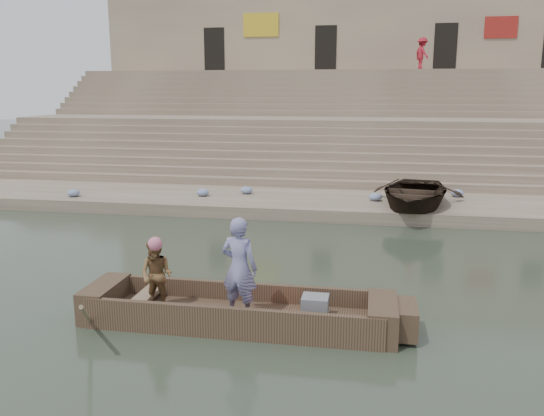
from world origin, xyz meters
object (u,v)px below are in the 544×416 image
(beached_rowboat, at_px, (414,193))
(pedestrian, at_px, (422,53))
(standing_man, at_px, (239,268))
(main_rowboat, at_px, (237,318))
(television, at_px, (315,307))
(rowing_man, at_px, (157,275))

(beached_rowboat, xyz_separation_m, pedestrian, (1.10, 14.35, 5.21))
(beached_rowboat, bearing_deg, standing_man, -101.36)
(main_rowboat, relative_size, television, 10.87)
(rowing_man, xyz_separation_m, beached_rowboat, (5.12, 9.37, -0.02))
(main_rowboat, xyz_separation_m, rowing_man, (-1.46, -0.11, 0.75))
(television, xyz_separation_m, pedestrian, (3.38, 23.61, 5.64))
(television, bearing_deg, standing_man, -171.95)
(main_rowboat, height_order, standing_man, standing_man)
(main_rowboat, distance_m, beached_rowboat, 9.98)
(standing_man, relative_size, television, 3.92)
(television, bearing_deg, rowing_man, -177.88)
(main_rowboat, bearing_deg, pedestrian, 78.59)
(standing_man, bearing_deg, pedestrian, -88.90)
(main_rowboat, bearing_deg, rowing_man, -175.87)
(standing_man, distance_m, pedestrian, 24.74)
(television, distance_m, beached_rowboat, 9.54)
(main_rowboat, height_order, pedestrian, pedestrian)
(main_rowboat, distance_m, rowing_man, 1.64)
(main_rowboat, bearing_deg, television, 0.00)
(rowing_man, bearing_deg, beached_rowboat, 68.29)
(television, xyz_separation_m, beached_rowboat, (2.27, 9.26, 0.42))
(television, height_order, pedestrian, pedestrian)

